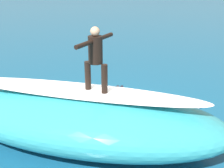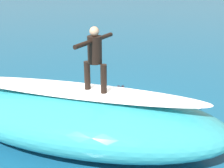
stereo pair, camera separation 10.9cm
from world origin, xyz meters
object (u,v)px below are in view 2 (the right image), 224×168
Objects in this scene: surfer_riding at (95,55)px; surfer_paddling at (123,95)px; surfboard_riding at (96,92)px; surfboard_paddling at (123,100)px.

surfer_riding reaches higher than surfer_paddling.
surfer_paddling is at bearing -76.10° from surfboard_riding.
surfer_riding is at bearing -20.45° from surfer_paddling.
surfer_riding is 3.91m from surfer_paddling.
surfboard_riding is 3.36m from surfer_paddling.
surfer_paddling is at bearing -76.10° from surfer_riding.
surfer_paddling reaches higher than surfboard_paddling.
surfer_paddling is (0.07, -0.11, 0.18)m from surfboard_paddling.
surfboard_riding is 1.37× the size of surfer_paddling.
surfer_paddling is (0.56, -3.01, -2.44)m from surfer_riding.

